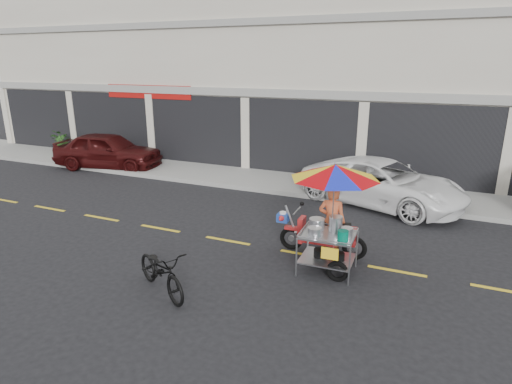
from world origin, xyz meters
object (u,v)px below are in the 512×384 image
at_px(near_bicycle, 161,271).
at_px(food_vendor_rig, 332,200).
at_px(white_pickup, 383,183).
at_px(maroon_sedan, 108,151).

height_order(near_bicycle, food_vendor_rig, food_vendor_rig).
height_order(white_pickup, near_bicycle, white_pickup).
bearing_deg(maroon_sedan, white_pickup, -102.24).
bearing_deg(food_vendor_rig, near_bicycle, -138.86).
distance_m(white_pickup, food_vendor_rig, 4.75).
height_order(white_pickup, food_vendor_rig, food_vendor_rig).
xyz_separation_m(white_pickup, near_bicycle, (-3.08, -7.08, -0.24)).
distance_m(maroon_sedan, food_vendor_rig, 11.62).
relative_size(white_pickup, food_vendor_rig, 2.10).
bearing_deg(white_pickup, near_bicycle, 175.97).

